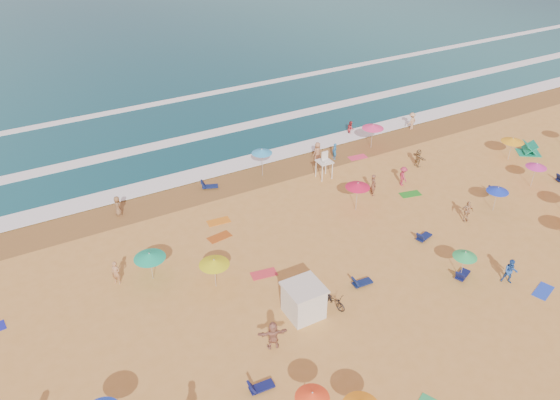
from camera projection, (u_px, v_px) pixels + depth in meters
ground at (334, 256)px, 37.49m from camera, size 220.00×220.00×0.00m
ocean at (78, 7)px, 99.64m from camera, size 220.00×140.00×0.18m
wet_sand at (253, 177)px, 46.74m from camera, size 220.00×220.00×0.00m
surf_foam at (212, 136)px, 53.21m from camera, size 200.00×18.70×0.05m
cabana at (304, 301)px, 32.21m from camera, size 2.00×2.00×2.00m
cabana_roof at (304, 288)px, 31.64m from camera, size 2.20×2.20×0.12m
bicycle at (333, 300)px, 33.04m from camera, size 1.16×1.99×0.99m
lifeguard_stand at (324, 167)px, 46.04m from camera, size 1.20×1.20×2.10m
beach_umbrellas at (404, 209)px, 38.55m from camera, size 47.16×25.89×0.81m
loungers at (389, 258)px, 37.02m from camera, size 38.32×24.67×0.34m
towels at (313, 275)px, 35.72m from camera, size 43.37×24.70×0.03m
beachgoers at (339, 214)px, 40.32m from camera, size 39.65×24.59×2.14m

